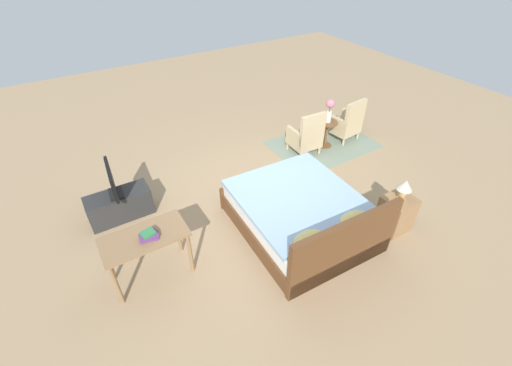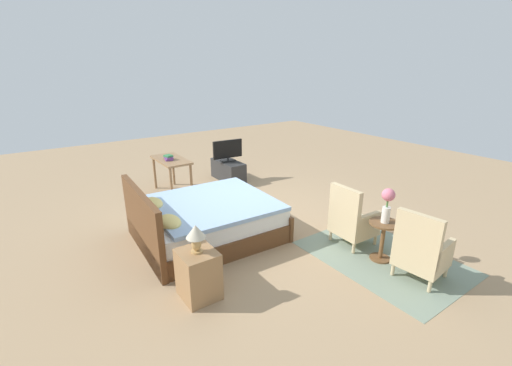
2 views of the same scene
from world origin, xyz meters
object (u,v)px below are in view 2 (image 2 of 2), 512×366
at_px(side_table, 383,236).
at_px(flower_vase, 388,202).
at_px(tv_flatscreen, 228,150).
at_px(book_stack, 168,158).
at_px(bed, 205,220).
at_px(tv_stand, 228,171).
at_px(table_lamp, 196,235).
at_px(armchair_by_window_right, 352,220).
at_px(nightstand, 198,274).
at_px(armchair_by_window_left, 421,251).
at_px(vanity_desk, 171,164).

bearing_deg(side_table, flower_vase, 0.00).
height_order(tv_flatscreen, book_stack, tv_flatscreen).
bearing_deg(bed, book_stack, -7.76).
relative_size(flower_vase, tv_stand, 0.50).
distance_m(bed, book_stack, 2.20).
relative_size(table_lamp, tv_flatscreen, 0.47).
height_order(armchair_by_window_right, side_table, armchair_by_window_right).
relative_size(nightstand, tv_flatscreen, 0.82).
xyz_separation_m(table_lamp, tv_flatscreen, (3.47, -2.44, -0.09)).
bearing_deg(armchair_by_window_left, book_stack, 16.86).
relative_size(armchair_by_window_right, flower_vase, 1.93).
relative_size(table_lamp, tv_stand, 0.34).
bearing_deg(side_table, bed, 41.05).
xyz_separation_m(armchair_by_window_right, vanity_desk, (3.58, 1.33, 0.24)).
height_order(armchair_by_window_right, tv_stand, armchair_by_window_right).
height_order(bed, table_lamp, bed).
bearing_deg(book_stack, side_table, -160.99).
relative_size(armchair_by_window_left, side_table, 1.64).
relative_size(side_table, table_lamp, 1.70).
xyz_separation_m(flower_vase, tv_flatscreen, (4.18, -0.04, -0.15)).
xyz_separation_m(flower_vase, book_stack, (4.07, 1.40, -0.08)).
relative_size(nightstand, vanity_desk, 0.56).
bearing_deg(armchair_by_window_left, side_table, -0.48).
height_order(armchair_by_window_right, table_lamp, armchair_by_window_right).
relative_size(tv_flatscreen, book_stack, 2.88).
bearing_deg(tv_stand, book_stack, 94.40).
bearing_deg(nightstand, side_table, -106.47).
bearing_deg(bed, side_table, -138.95).
distance_m(armchair_by_window_right, vanity_desk, 3.83).
height_order(bed, nightstand, bed).
bearing_deg(flower_vase, armchair_by_window_right, 0.52).
relative_size(table_lamp, book_stack, 1.35).
bearing_deg(book_stack, tv_stand, -85.60).
xyz_separation_m(table_lamp, tv_stand, (3.47, -2.44, -0.57)).
distance_m(bed, flower_vase, 2.63).
bearing_deg(side_table, nightstand, 73.53).
height_order(bed, book_stack, bed).
distance_m(tv_stand, tv_flatscreen, 0.48).
height_order(flower_vase, nightstand, flower_vase).
xyz_separation_m(vanity_desk, book_stack, (-0.05, 0.07, 0.15)).
bearing_deg(nightstand, flower_vase, -106.47).
distance_m(armchair_by_window_left, table_lamp, 2.73).
bearing_deg(tv_flatscreen, book_stack, 94.49).
bearing_deg(tv_flatscreen, bed, 142.29).
xyz_separation_m(armchair_by_window_right, table_lamp, (0.17, 2.39, 0.41)).
relative_size(vanity_desk, book_stack, 4.24).
bearing_deg(tv_flatscreen, side_table, 179.45).
height_order(vanity_desk, book_stack, book_stack).
xyz_separation_m(table_lamp, vanity_desk, (3.41, -1.06, -0.17)).
relative_size(bed, armchair_by_window_right, 2.27).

